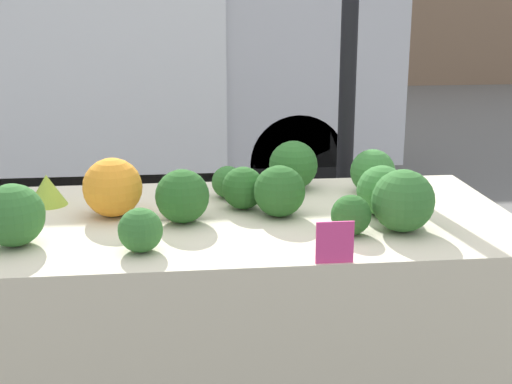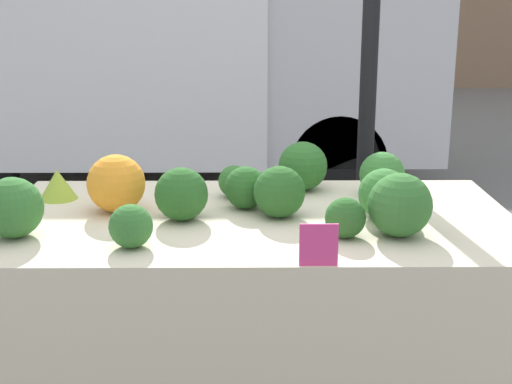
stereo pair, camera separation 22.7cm
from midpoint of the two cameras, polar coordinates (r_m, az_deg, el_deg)
tent_pole at (r=3.01m, az=5.17°, el=8.17°), size 0.07×0.07×2.30m
parked_truck at (r=5.98m, az=-13.41°, el=14.32°), size 4.11×2.12×2.78m
market_table at (r=2.27m, az=-2.69°, el=-5.05°), size 1.66×0.90×0.84m
orange_cauliflower at (r=2.34m, az=-14.16°, el=0.32°), size 0.19×0.19×0.19m
romanesco_head at (r=2.53m, az=-18.87°, el=0.13°), size 0.13×0.13×0.11m
broccoli_head_0 at (r=2.59m, az=0.50°, el=2.14°), size 0.18×0.18×0.18m
broccoli_head_1 at (r=2.15m, az=-21.78°, el=-1.78°), size 0.18×0.18×0.18m
broccoli_head_2 at (r=2.30m, az=7.28°, el=0.08°), size 0.16×0.16×0.16m
broccoli_head_3 at (r=2.01m, az=-12.46°, el=-3.05°), size 0.12×0.12×0.12m
broccoli_head_4 at (r=2.14m, az=8.75°, el=-0.74°), size 0.19×0.19×0.19m
broccoli_head_5 at (r=2.27m, az=-0.97°, el=0.02°), size 0.17×0.17×0.17m
broccoli_head_6 at (r=2.49m, az=-4.89°, el=0.77°), size 0.11×0.11×0.11m
broccoli_head_7 at (r=2.35m, az=-3.80°, el=0.29°), size 0.14×0.14×0.14m
broccoli_head_8 at (r=2.23m, az=-8.83°, el=-0.38°), size 0.17×0.17×0.17m
broccoli_head_9 at (r=2.11m, az=4.58°, el=-1.89°), size 0.12×0.12×0.12m
broccoli_head_10 at (r=2.55m, az=6.82°, el=1.60°), size 0.16×0.16×0.16m
price_sign at (r=1.88m, az=2.90°, el=-4.11°), size 0.10×0.01×0.12m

